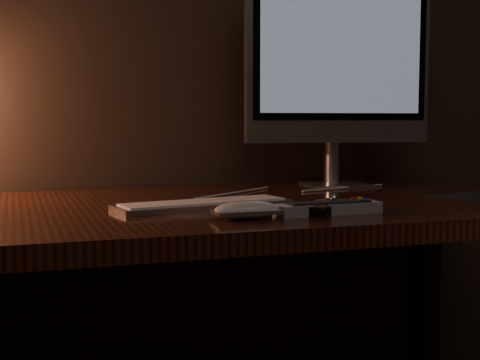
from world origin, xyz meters
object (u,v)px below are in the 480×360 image
object	(u,v)px
monitor	(339,68)
media_remote	(325,207)
tv_remote	(328,208)
keyboard	(203,204)
desk	(210,256)
mouse	(247,212)

from	to	relation	value
monitor	media_remote	bearing A→B (deg)	-113.70
monitor	tv_remote	world-z (taller)	monitor
monitor	keyboard	bearing A→B (deg)	-140.34
media_remote	tv_remote	size ratio (longest dim) A/B	0.71
desk	mouse	xyz separation A→B (m)	(-0.02, -0.31, 0.14)
desk	monitor	bearing A→B (deg)	22.78
monitor	mouse	xyz separation A→B (m)	(-0.43, -0.48, -0.30)
desk	tv_remote	world-z (taller)	tv_remote
desk	monitor	size ratio (longest dim) A/B	3.02
keyboard	mouse	size ratio (longest dim) A/B	3.03
mouse	media_remote	bearing A→B (deg)	12.27
monitor	media_remote	world-z (taller)	monitor
desk	tv_remote	xyz separation A→B (m)	(0.14, -0.30, 0.14)
keyboard	tv_remote	bearing A→B (deg)	-50.44
mouse	keyboard	bearing A→B (deg)	101.81
monitor	keyboard	distance (m)	0.63
desk	keyboard	xyz separation A→B (m)	(-0.05, -0.13, 0.14)
keyboard	mouse	xyz separation A→B (m)	(0.03, -0.18, 0.00)
mouse	media_remote	distance (m)	0.17
keyboard	tv_remote	world-z (taller)	tv_remote
monitor	mouse	size ratio (longest dim) A/B	4.39
monitor	mouse	world-z (taller)	monitor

